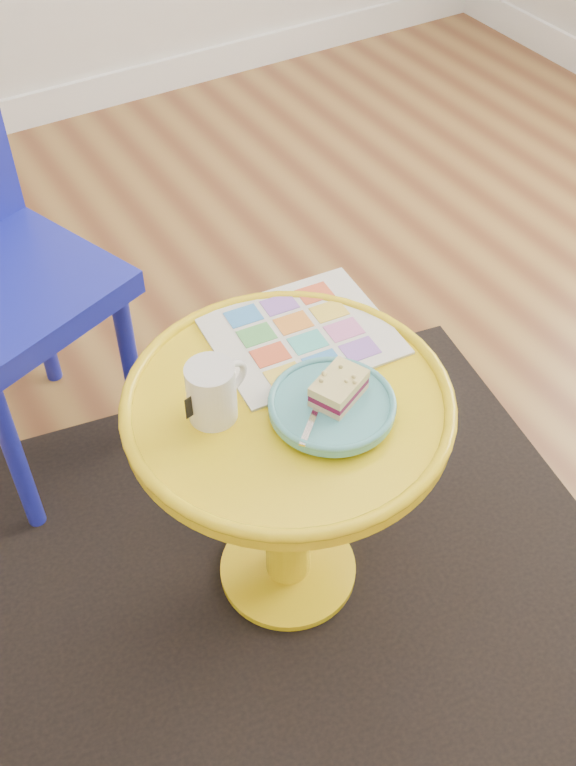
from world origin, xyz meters
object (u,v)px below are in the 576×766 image
newspaper (300,334)px  mug (212,390)px  plate (332,406)px  side_table (288,457)px

newspaper → mug: 0.24m
newspaper → mug: mug is taller
mug → plate: (0.16, -0.10, -0.04)m
side_table → newspaper: size_ratio=1.76×
side_table → mug: (-0.12, 0.03, 0.20)m
mug → plate: mug is taller
newspaper → mug: bearing=-152.8°
mug → plate: 0.19m
side_table → newspaper: 0.22m
plate → newspaper: bearing=73.3°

